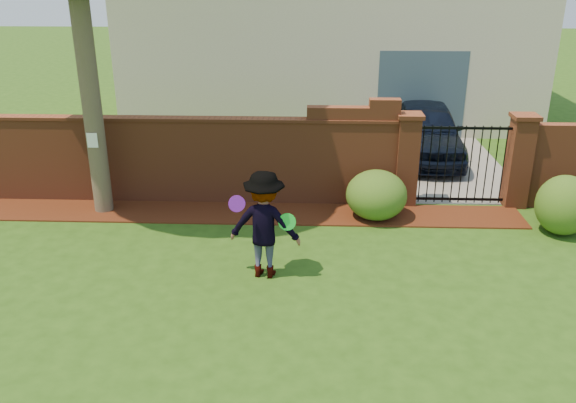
{
  "coord_description": "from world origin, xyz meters",
  "views": [
    {
      "loc": [
        0.48,
        -7.43,
        4.58
      ],
      "look_at": [
        0.14,
        1.4,
        1.05
      ],
      "focal_mm": 37.33,
      "sensor_mm": 36.0,
      "label": 1
    }
  ],
  "objects_px": {
    "man": "(264,225)",
    "frisbee_purple": "(237,204)",
    "car": "(427,133)",
    "frisbee_green": "(287,222)"
  },
  "relations": [
    {
      "from": "car",
      "to": "frisbee_green",
      "type": "xyz_separation_m",
      "value": [
        -3.2,
        -6.21,
        0.29
      ]
    },
    {
      "from": "car",
      "to": "frisbee_green",
      "type": "relative_size",
      "value": 15.17
    },
    {
      "from": "man",
      "to": "car",
      "type": "bearing_deg",
      "value": -111.48
    },
    {
      "from": "man",
      "to": "frisbee_purple",
      "type": "xyz_separation_m",
      "value": [
        -0.36,
        -0.27,
        0.46
      ]
    },
    {
      "from": "man",
      "to": "frisbee_green",
      "type": "xyz_separation_m",
      "value": [
        0.36,
        -0.13,
        0.12
      ]
    },
    {
      "from": "man",
      "to": "frisbee_purple",
      "type": "bearing_deg",
      "value": 45.59
    },
    {
      "from": "man",
      "to": "frisbee_green",
      "type": "height_order",
      "value": "man"
    },
    {
      "from": "car",
      "to": "frisbee_green",
      "type": "distance_m",
      "value": 7.0
    },
    {
      "from": "man",
      "to": "frisbee_purple",
      "type": "distance_m",
      "value": 0.65
    },
    {
      "from": "man",
      "to": "frisbee_green",
      "type": "relative_size",
      "value": 6.43
    }
  ]
}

